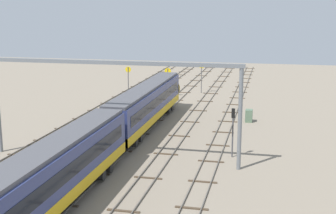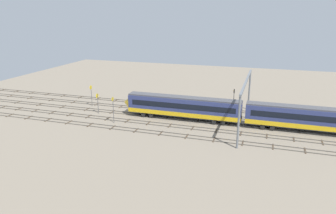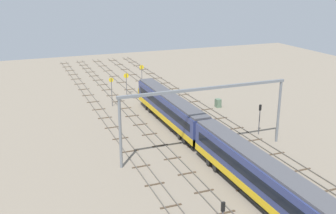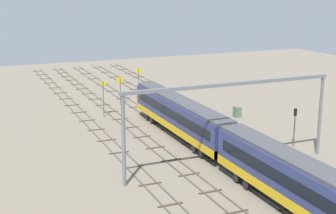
{
  "view_description": "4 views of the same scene",
  "coord_description": "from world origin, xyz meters",
  "views": [
    {
      "loc": [
        -48.67,
        -14.29,
        14.02
      ],
      "look_at": [
        6.32,
        -1.89,
        1.86
      ],
      "focal_mm": 49.7,
      "sensor_mm": 36.0,
      "label": 1
    },
    {
      "loc": [
        -13.45,
        61.76,
        21.92
      ],
      "look_at": [
        6.23,
        0.96,
        2.74
      ],
      "focal_mm": 34.05,
      "sensor_mm": 36.0,
      "label": 2
    },
    {
      "loc": [
        -54.09,
        22.9,
        22.54
      ],
      "look_at": [
        6.12,
        -0.86,
        1.97
      ],
      "focal_mm": 42.89,
      "sensor_mm": 36.0,
      "label": 3
    },
    {
      "loc": [
        -51.55,
        24.96,
        18.9
      ],
      "look_at": [
        4.57,
        1.0,
        3.66
      ],
      "focal_mm": 52.15,
      "sensor_mm": 36.0,
      "label": 4
    }
  ],
  "objects": [
    {
      "name": "overhead_gantry",
      "position": [
        -9.33,
        -0.13,
        7.24
      ],
      "size": [
        0.4,
        23.92,
        9.33
      ],
      "color": "slate",
      "rests_on": "ground"
    },
    {
      "name": "speed_sign_far_trackside",
      "position": [
        26.84,
        -2.94,
        3.34
      ],
      "size": [
        0.14,
        0.96,
        5.08
      ],
      "color": "#4C4C51",
      "rests_on": "ground"
    },
    {
      "name": "speed_sign_mid_trackside",
      "position": [
        22.42,
        1.78,
        3.08
      ],
      "size": [
        0.14,
        1.02,
        4.59
      ],
      "color": "#4C4C51",
      "rests_on": "ground"
    },
    {
      "name": "track_second_far",
      "position": [
        0.0,
        4.58,
        0.07
      ],
      "size": [
        125.69,
        2.4,
        0.16
      ],
      "color": "#59544C",
      "rests_on": "ground"
    },
    {
      "name": "relay_cabinet",
      "position": [
        8.44,
        -11.74,
        0.78
      ],
      "size": [
        1.12,
        0.86,
        1.55
      ],
      "color": "#597259",
      "rests_on": "ground"
    },
    {
      "name": "track_with_train",
      "position": [
        -0.0,
        0.0,
        0.07
      ],
      "size": [
        125.69,
        2.4,
        0.16
      ],
      "color": "#59544C",
      "rests_on": "ground"
    },
    {
      "name": "track_far_background",
      "position": [
        -0.0,
        9.17,
        0.07
      ],
      "size": [
        125.69,
        2.4,
        0.16
      ],
      "color": "#59544C",
      "rests_on": "ground"
    },
    {
      "name": "track_near_foreground",
      "position": [
        -0.0,
        -9.17,
        0.07
      ],
      "size": [
        125.69,
        2.4,
        0.16
      ],
      "color": "#59544C",
      "rests_on": "ground"
    },
    {
      "name": "signal_light_trackside_approach",
      "position": [
        -6.01,
        -10.94,
        3.09
      ],
      "size": [
        0.31,
        0.32,
        4.74
      ],
      "color": "#4C4C51",
      "rests_on": "ground"
    },
    {
      "name": "speed_sign_near_foreground",
      "position": [
        16.2,
        6.36,
        3.46
      ],
      "size": [
        0.14,
        0.86,
        5.46
      ],
      "color": "#4C4C51",
      "rests_on": "ground"
    },
    {
      "name": "ground_plane",
      "position": [
        0.0,
        0.0,
        0.0
      ],
      "size": [
        141.69,
        141.69,
        0.0
      ],
      "primitive_type": "plane",
      "color": "gray"
    },
    {
      "name": "train",
      "position": [
        -21.04,
        0.0,
        2.66
      ],
      "size": [
        75.2,
        3.24,
        4.8
      ],
      "color": "navy",
      "rests_on": "ground"
    },
    {
      "name": "track_second_near",
      "position": [
        -0.0,
        -4.58,
        0.07
      ],
      "size": [
        125.69,
        2.4,
        0.16
      ],
      "color": "#59544C",
      "rests_on": "ground"
    }
  ]
}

